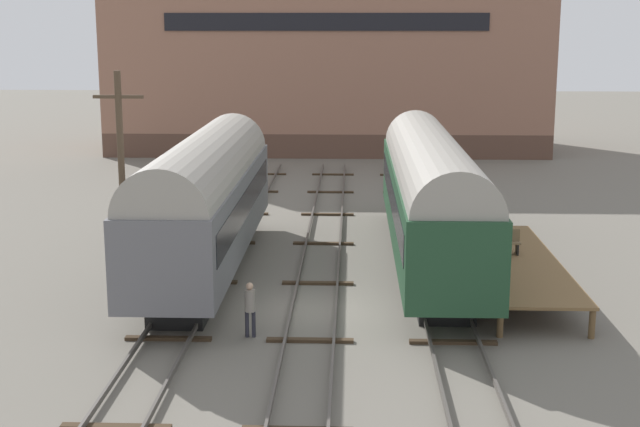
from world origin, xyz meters
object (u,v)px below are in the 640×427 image
bench (501,241)px  person_worker (250,304)px  train_car_grey (206,196)px  utility_pole (122,173)px  train_car_green (431,191)px

bench → person_worker: bearing=-142.7°
train_car_grey → utility_pole: (-2.88, -0.90, 0.99)m
train_car_green → bench: 3.46m
train_car_green → person_worker: 10.56m
train_car_green → bench: train_car_green is taller
train_car_grey → train_car_green: train_car_grey is taller
train_car_grey → person_worker: bearing=-70.8°
train_car_grey → train_car_green: size_ratio=0.88×
person_worker → bench: bearing=37.3°
train_car_green → utility_pole: size_ratio=2.45×
train_car_grey → train_car_green: (8.49, 1.45, -0.02)m
bench → utility_pole: (-13.82, -0.41, 2.50)m
train_car_grey → utility_pole: utility_pole is taller
bench → utility_pole: 14.05m
train_car_grey → train_car_green: bearing=9.7°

